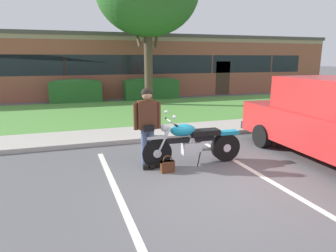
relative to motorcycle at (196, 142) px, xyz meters
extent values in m
plane|color=#565659|center=(0.17, -1.06, -0.48)|extent=(140.00, 140.00, 0.00)
cube|color=#ADA89E|center=(0.17, 2.09, -0.42)|extent=(60.00, 0.20, 0.12)
cube|color=#ADA89E|center=(0.17, 2.94, -0.44)|extent=(60.00, 1.50, 0.08)
cube|color=#518E3D|center=(0.17, 6.89, -0.45)|extent=(60.00, 6.39, 0.06)
cube|color=silver|center=(-1.89, -0.86, -0.48)|extent=(0.26, 4.40, 0.01)
cube|color=silver|center=(0.95, -0.86, -0.48)|extent=(0.26, 4.40, 0.01)
cylinder|color=black|center=(-0.89, 0.03, -0.16)|extent=(0.64, 0.12, 0.64)
cylinder|color=silver|center=(-0.89, 0.03, -0.16)|extent=(0.18, 0.13, 0.18)
cylinder|color=black|center=(0.71, -0.03, -0.16)|extent=(0.65, 0.20, 0.64)
cylinder|color=silver|center=(0.71, -0.03, -0.16)|extent=(0.19, 0.21, 0.18)
cube|color=silver|center=(-0.89, 0.03, 0.19)|extent=(0.44, 0.16, 0.06)
cube|color=teal|center=(0.76, -0.03, 0.18)|extent=(0.45, 0.22, 0.08)
cylinder|color=silver|center=(-0.76, -0.06, 0.12)|extent=(0.31, 0.06, 0.58)
cylinder|color=silver|center=(-0.75, 0.10, 0.12)|extent=(0.31, 0.06, 0.58)
sphere|color=silver|center=(-0.72, 0.02, 0.38)|extent=(0.17, 0.17, 0.17)
cylinder|color=silver|center=(-0.58, 0.02, 0.50)|extent=(0.06, 0.72, 0.03)
cylinder|color=black|center=(-0.59, -0.34, 0.50)|extent=(0.05, 0.10, 0.04)
cylinder|color=black|center=(-0.56, 0.38, 0.50)|extent=(0.05, 0.10, 0.04)
sphere|color=silver|center=(-0.61, -0.28, 0.66)|extent=(0.08, 0.08, 0.08)
sphere|color=silver|center=(-0.59, 0.32, 0.66)|extent=(0.08, 0.08, 0.08)
cube|color=black|center=(-0.14, 0.00, 0.08)|extent=(1.10, 0.14, 0.10)
ellipsoid|color=teal|center=(-0.31, 0.01, 0.30)|extent=(0.57, 0.34, 0.26)
cube|color=black|center=(0.19, -0.01, 0.22)|extent=(0.65, 0.30, 0.12)
cube|color=silver|center=(-0.11, 0.00, -0.12)|extent=(0.41, 0.25, 0.28)
cylinder|color=silver|center=(-0.14, 0.00, 0.04)|extent=(0.18, 0.13, 0.21)
cylinder|color=silver|center=(-0.08, 0.00, 0.04)|extent=(0.18, 0.13, 0.21)
cylinder|color=silver|center=(0.27, 0.13, -0.22)|extent=(0.60, 0.10, 0.08)
cylinder|color=silver|center=(0.47, 0.12, -0.22)|extent=(0.60, 0.10, 0.08)
cylinder|color=black|center=(0.00, -0.16, -0.33)|extent=(0.13, 0.12, 0.30)
cube|color=black|center=(-1.01, 0.04, -0.43)|extent=(0.12, 0.25, 0.10)
cube|color=black|center=(-1.15, 0.05, -0.43)|extent=(0.12, 0.25, 0.10)
cylinder|color=#47567A|center=(-1.01, 0.06, -0.05)|extent=(0.14, 0.14, 0.86)
cylinder|color=#47567A|center=(-1.15, 0.07, -0.05)|extent=(0.14, 0.14, 0.86)
cube|color=#4C2819|center=(-1.08, 0.06, 0.67)|extent=(0.39, 0.24, 0.58)
cube|color=#4C2819|center=(-1.08, 0.06, 0.94)|extent=(0.31, 0.22, 0.06)
sphere|color=#A87A5B|center=(-1.08, 0.06, 1.08)|extent=(0.21, 0.21, 0.21)
sphere|color=black|center=(-1.08, 0.08, 1.11)|extent=(0.23, 0.23, 0.23)
cube|color=black|center=(-1.08, -0.07, 0.42)|extent=(0.22, 0.11, 0.12)
cylinder|color=#4C2819|center=(-0.84, 0.05, 0.65)|extent=(0.09, 0.09, 0.56)
cylinder|color=#4C2819|center=(-1.32, 0.07, 0.65)|extent=(0.09, 0.09, 0.56)
cube|color=#562D19|center=(-0.76, -0.31, -0.36)|extent=(0.28, 0.12, 0.24)
cube|color=#562D19|center=(-0.76, -0.31, -0.26)|extent=(0.28, 0.13, 0.04)
torus|color=#562D19|center=(-0.76, -0.31, -0.22)|extent=(0.20, 0.02, 0.20)
cube|color=black|center=(2.21, -1.00, 1.00)|extent=(0.05, 2.73, 0.55)
cube|color=black|center=(3.05, 0.23, 0.96)|extent=(1.56, 0.24, 0.51)
cube|color=black|center=(3.05, 1.54, -0.08)|extent=(1.90, 0.10, 0.20)
cylinder|color=black|center=(2.16, 0.61, -0.18)|extent=(0.24, 0.60, 0.60)
cylinder|color=black|center=(3.94, 0.61, -0.18)|extent=(0.24, 0.60, 0.60)
cylinder|color=#4C3D2D|center=(1.12, 8.51, 1.27)|extent=(0.40, 0.40, 3.51)
cylinder|color=#4C3D2D|center=(1.58, 8.51, 2.95)|extent=(0.14, 1.04, 1.33)
cylinder|color=#4C3D2D|center=(0.59, 8.51, 2.86)|extent=(0.14, 1.16, 1.17)
cube|color=#286028|center=(-2.31, 10.45, 0.07)|extent=(2.60, 0.90, 1.10)
ellipsoid|color=#286028|center=(-2.31, 10.45, 0.62)|extent=(2.47, 0.84, 0.28)
cube|color=#286028|center=(1.76, 10.45, 0.07)|extent=(3.05, 0.90, 1.10)
ellipsoid|color=#286028|center=(1.76, 10.45, 0.62)|extent=(2.90, 0.84, 0.28)
cube|color=#93513D|center=(1.59, 15.46, 1.27)|extent=(25.80, 8.14, 3.51)
cube|color=#998466|center=(1.59, 11.42, 2.91)|extent=(25.80, 0.10, 0.24)
cube|color=#4C4742|center=(1.59, 15.46, 3.13)|extent=(26.05, 8.22, 0.20)
cube|color=#1E282D|center=(1.59, 11.41, 1.45)|extent=(21.93, 0.06, 1.10)
cube|color=#93513D|center=(-2.80, 11.40, 1.45)|extent=(0.08, 0.04, 1.20)
cube|color=#93513D|center=(1.59, 11.40, 1.45)|extent=(0.08, 0.04, 1.20)
cube|color=#93513D|center=(5.97, 11.40, 1.45)|extent=(0.08, 0.04, 1.20)
cube|color=#93513D|center=(10.36, 11.40, 1.45)|extent=(0.08, 0.04, 1.20)
cube|color=#473323|center=(6.75, 11.42, 0.57)|extent=(1.00, 0.08, 2.10)
camera|label=1|loc=(-2.52, -5.75, 1.80)|focal=31.68mm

